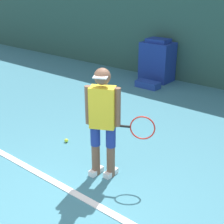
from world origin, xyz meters
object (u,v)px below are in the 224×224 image
(covered_chair, at_px, (157,61))
(equipment_bag, at_px, (148,84))
(tennis_player, at_px, (104,119))
(tennis_ball, at_px, (66,140))

(covered_chair, relative_size, equipment_bag, 1.86)
(covered_chair, height_order, equipment_bag, covered_chair)
(tennis_player, bearing_deg, covered_chair, 85.35)
(tennis_ball, height_order, equipment_bag, equipment_bag)
(tennis_player, height_order, tennis_ball, tennis_player)
(tennis_ball, relative_size, covered_chair, 0.06)
(tennis_ball, xyz_separation_m, equipment_bag, (-0.52, 3.45, 0.05))
(tennis_ball, distance_m, covered_chair, 4.25)
(tennis_ball, relative_size, equipment_bag, 0.11)
(covered_chair, bearing_deg, tennis_player, -67.70)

